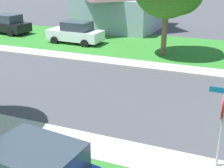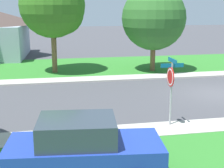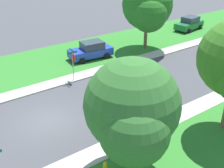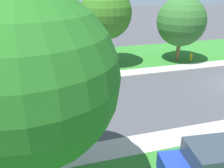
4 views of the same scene
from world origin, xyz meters
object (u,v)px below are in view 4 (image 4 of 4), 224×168
(car_blue_near_corner, at_px, (217,165))
(tree_sidewalk_near, at_px, (38,80))
(house_right_setback, at_px, (36,27))
(fire_hydrant, at_px, (191,57))
(tree_across_left, at_px, (181,23))
(tree_across_right, at_px, (107,14))
(car_white_far_down_street, at_px, (26,60))

(car_blue_near_corner, bearing_deg, tree_sidewalk_near, 78.60)
(house_right_setback, bearing_deg, car_blue_near_corner, -164.50)
(tree_sidewalk_near, relative_size, fire_hydrant, 8.87)
(car_blue_near_corner, relative_size, tree_sidewalk_near, 0.61)
(car_blue_near_corner, distance_m, tree_across_left, 16.27)
(tree_across_left, bearing_deg, house_right_setback, 55.45)
(car_blue_near_corner, distance_m, house_right_setback, 24.64)
(car_blue_near_corner, xyz_separation_m, tree_sidewalk_near, (1.24, 6.15, 3.71))
(tree_across_right, height_order, tree_sidewalk_near, tree_sidewalk_near)
(car_blue_near_corner, relative_size, house_right_setback, 0.48)
(house_right_setback, bearing_deg, fire_hydrant, -124.11)
(tree_across_right, relative_size, fire_hydrant, 8.47)
(tree_sidewalk_near, height_order, fire_hydrant, tree_sidewalk_near)
(tree_across_right, relative_size, tree_sidewalk_near, 0.95)
(tree_sidewalk_near, distance_m, house_right_setback, 22.57)
(car_white_far_down_street, relative_size, tree_sidewalk_near, 0.59)
(tree_across_left, bearing_deg, car_white_far_down_street, 84.58)
(fire_hydrant, bearing_deg, tree_sidewalk_near, 132.08)
(tree_across_left, bearing_deg, car_blue_near_corner, 155.06)
(tree_across_right, distance_m, tree_across_left, 7.13)
(car_white_far_down_street, distance_m, house_right_setback, 8.02)
(tree_sidewalk_near, bearing_deg, fire_hydrant, -47.92)
(fire_hydrant, bearing_deg, car_blue_near_corner, 150.48)
(car_blue_near_corner, bearing_deg, tree_across_right, 1.05)
(house_right_setback, bearing_deg, tree_across_right, -143.39)
(car_blue_near_corner, xyz_separation_m, tree_across_left, (14.53, -6.75, 2.84))
(tree_across_right, relative_size, house_right_setback, 0.75)
(fire_hydrant, bearing_deg, house_right_setback, 55.89)
(car_white_far_down_street, bearing_deg, tree_across_right, -95.14)
(car_white_far_down_street, xyz_separation_m, tree_across_right, (-0.66, -7.31, 3.74))
(tree_across_left, bearing_deg, fire_hydrant, -118.56)
(house_right_setback, bearing_deg, car_white_far_down_street, 172.57)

